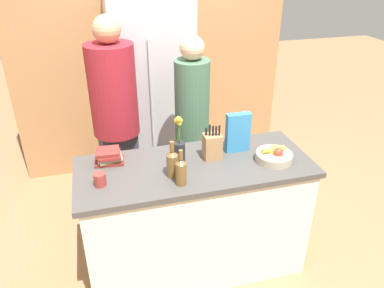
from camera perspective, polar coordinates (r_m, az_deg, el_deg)
ground_plane at (r=3.18m, az=0.41°, el=-17.50°), size 14.00×14.00×0.00m
kitchen_island at (r=2.87m, az=0.45°, el=-11.03°), size 1.65×0.67×0.92m
back_wall_wood at (r=4.02m, az=-6.26°, el=13.94°), size 2.85×0.12×2.60m
refrigerator at (r=3.77m, az=-6.11°, el=7.44°), size 0.76×0.62×1.90m
fruit_bowl at (r=2.70m, az=12.43°, el=-1.65°), size 0.26×0.26×0.10m
knife_block at (r=2.64m, az=3.10°, el=-0.31°), size 0.12×0.10×0.26m
flower_vase at (r=2.55m, az=-1.97°, el=-0.56°), size 0.08×0.08×0.37m
cereal_box at (r=2.73m, az=6.99°, el=1.75°), size 0.18×0.06×0.30m
coffee_mug at (r=2.44m, az=-13.89°, el=-5.23°), size 0.08×0.11×0.08m
book_stack at (r=2.67m, az=-12.54°, el=-1.86°), size 0.21×0.17×0.10m
bottle_oil at (r=2.43m, az=-3.01°, el=-2.88°), size 0.08×0.08×0.26m
bottle_vinegar at (r=2.35m, az=-1.68°, el=-4.14°), size 0.07×0.07×0.25m
person_at_sink at (r=3.14m, az=-11.57°, el=4.20°), size 0.38×0.38×1.83m
person_in_blue at (r=3.16m, az=0.01°, el=3.50°), size 0.29×0.29×1.67m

